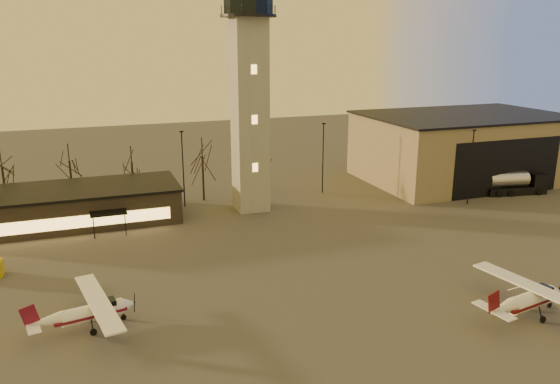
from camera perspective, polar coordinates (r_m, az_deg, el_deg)
name	(u,v)px	position (r m, az deg, el deg)	size (l,w,h in m)	color
ground	(359,312)	(46.00, 8.22, -12.34)	(220.00, 220.00, 0.00)	#464341
control_tower	(249,82)	(68.66, -3.22, 11.36)	(6.80, 6.80, 32.60)	gray
hangar	(463,147)	(90.59, 18.54, 4.50)	(30.60, 20.60, 10.30)	#947E60
terminal	(71,206)	(70.30, -20.96, -1.33)	(25.40, 12.20, 4.30)	black
light_poles	(252,167)	(71.40, -2.94, 2.66)	(58.50, 12.25, 10.14)	black
tree_row	(134,158)	(76.56, -15.01, 3.44)	(37.20, 9.20, 8.80)	black
cessna_front	(533,302)	(49.16, 24.91, -10.37)	(9.37, 11.80, 3.24)	white
cessna_rear	(95,315)	(45.35, -18.80, -12.03)	(8.74, 11.00, 3.02)	white
fuel_truck	(514,185)	(85.14, 23.29, 0.68)	(9.15, 4.12, 3.28)	black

